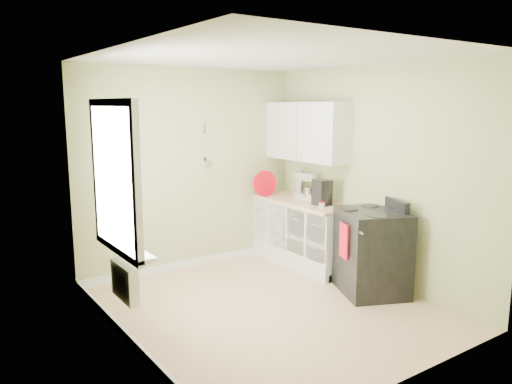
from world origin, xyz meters
TOP-DOWN VIEW (x-y plane):
  - floor at (0.00, 0.00)m, footprint 3.20×3.60m
  - ceiling at (0.00, 0.00)m, footprint 3.20×3.60m
  - wall_back at (0.00, 1.81)m, footprint 3.20×0.02m
  - wall_left at (-1.61, 0.00)m, footprint 0.02×3.60m
  - wall_right at (1.61, 0.00)m, footprint 0.02×3.60m
  - base_cabinets at (1.30, 1.00)m, footprint 0.60×1.60m
  - countertop at (1.29, 1.00)m, footprint 0.64×1.60m
  - upper_cabinets at (1.43, 1.10)m, footprint 0.35×1.40m
  - window at (-1.58, 0.30)m, footprint 0.06×1.14m
  - window_sill at (-1.51, 0.30)m, footprint 0.18×1.14m
  - radiator at (-1.54, 0.25)m, footprint 0.12×0.50m
  - wall_utensils at (0.20, 1.78)m, footprint 0.02×0.14m
  - stove at (1.28, -0.29)m, footprint 1.01×1.03m
  - stand_mixer at (1.42, 1.09)m, footprint 0.28×0.37m
  - kettle at (1.12, 1.66)m, footprint 0.18×0.10m
  - coffee_maker at (1.29, 0.62)m, footprint 0.20×0.22m
  - red_tray at (1.05, 1.56)m, footprint 0.38×0.13m
  - jar at (1.15, 0.45)m, footprint 0.08×0.08m
  - plant_a at (-1.50, -0.00)m, footprint 0.17×0.17m
  - plant_b at (-1.50, 0.24)m, footprint 0.18×0.20m
  - plant_c at (-1.50, 0.57)m, footprint 0.18×0.18m

SIDE VIEW (x-z plane):
  - floor at x=0.00m, z-range -0.02..0.00m
  - base_cabinets at x=1.30m, z-range 0.00..0.87m
  - stove at x=1.28m, z-range -0.06..1.07m
  - radiator at x=-1.54m, z-range 0.38..0.73m
  - window_sill at x=-1.51m, z-range 0.86..0.90m
  - countertop at x=1.29m, z-range 0.87..0.91m
  - jar at x=1.15m, z-range 0.91..1.00m
  - kettle at x=1.12m, z-range 0.91..1.09m
  - plant_a at x=-1.50m, z-range 0.90..1.18m
  - plant_b at x=-1.50m, z-range 0.90..1.19m
  - plant_c at x=-1.50m, z-range 0.90..1.22m
  - coffee_maker at x=1.29m, z-range 0.90..1.24m
  - stand_mixer at x=1.42m, z-range 0.88..1.28m
  - red_tray at x=1.05m, z-range 0.91..1.28m
  - wall_back at x=0.00m, z-range 0.00..2.70m
  - wall_left at x=-1.61m, z-range 0.00..2.70m
  - wall_right at x=1.61m, z-range 0.00..2.70m
  - window at x=-1.58m, z-range 0.83..2.27m
  - wall_utensils at x=0.20m, z-range 1.27..1.85m
  - upper_cabinets at x=1.43m, z-range 1.45..2.25m
  - ceiling at x=0.00m, z-range 2.70..2.72m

